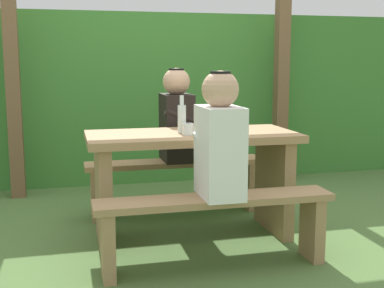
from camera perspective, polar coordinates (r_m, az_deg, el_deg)
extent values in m
plane|color=#507138|center=(3.61, 0.00, -10.27)|extent=(12.00, 12.00, 0.00)
cube|color=#3B792F|center=(5.35, -5.10, 5.22)|extent=(6.40, 0.64, 1.67)
cube|color=brown|center=(4.73, -19.39, 7.85)|extent=(0.12, 0.12, 2.27)
cube|color=brown|center=(5.15, 9.95, 8.30)|extent=(0.12, 0.12, 2.27)
cube|color=#9E7A51|center=(3.44, 0.00, 0.85)|extent=(1.40, 0.64, 0.05)
cube|color=#9E7A51|center=(3.42, -9.85, -5.56)|extent=(0.08, 0.54, 0.68)
cube|color=#9E7A51|center=(3.70, 9.09, -4.43)|extent=(0.08, 0.54, 0.68)
cube|color=#9E7A51|center=(2.97, 2.61, -6.24)|extent=(1.40, 0.24, 0.04)
cube|color=#9E7A51|center=(2.93, -9.35, -11.03)|extent=(0.07, 0.22, 0.39)
cube|color=#9E7A51|center=(3.26, 13.23, -9.06)|extent=(0.07, 0.22, 0.39)
cube|color=#9E7A51|center=(4.03, -1.91, -2.11)|extent=(1.40, 0.24, 0.04)
cube|color=#9E7A51|center=(4.00, -10.66, -5.54)|extent=(0.07, 0.22, 0.39)
cube|color=#9E7A51|center=(4.24, 6.34, -4.57)|extent=(0.07, 0.22, 0.39)
cube|color=white|center=(2.92, 3.11, -0.89)|extent=(0.22, 0.34, 0.52)
sphere|color=tan|center=(2.87, 3.17, 6.08)|extent=(0.21, 0.21, 0.21)
cylinder|color=black|center=(2.87, 3.19, 7.86)|extent=(0.12, 0.12, 0.02)
cylinder|color=white|center=(3.03, 2.35, 1.49)|extent=(0.25, 0.07, 0.15)
cube|color=black|center=(3.99, -1.73, 1.85)|extent=(0.22, 0.34, 0.52)
sphere|color=tan|center=(3.96, -1.75, 6.94)|extent=(0.21, 0.21, 0.21)
cylinder|color=black|center=(3.95, -1.76, 8.24)|extent=(0.12, 0.12, 0.02)
cylinder|color=black|center=(3.84, -1.29, 3.13)|extent=(0.25, 0.07, 0.15)
cylinder|color=silver|center=(3.33, -0.46, 1.67)|extent=(0.07, 0.07, 0.08)
cylinder|color=silver|center=(3.40, 2.24, 2.75)|extent=(0.06, 0.06, 0.19)
cylinder|color=silver|center=(3.38, 2.25, 4.95)|extent=(0.03, 0.03, 0.07)
cylinder|color=silver|center=(3.42, -1.14, 2.80)|extent=(0.06, 0.06, 0.19)
cylinder|color=silver|center=(3.41, -1.15, 4.91)|extent=(0.03, 0.03, 0.07)
cube|color=black|center=(3.43, 0.85, 1.32)|extent=(0.12, 0.16, 0.01)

